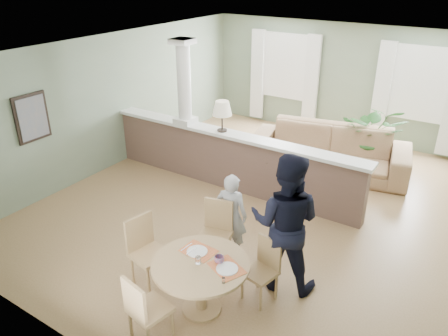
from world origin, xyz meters
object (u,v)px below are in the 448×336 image
Objects in this scene: child_person at (231,215)px; dining_table at (202,273)px; sofa at (328,150)px; houseplant at (374,135)px; chair_near at (144,309)px; chair_side at (146,248)px; man_person at (285,223)px; chair_far_man at (263,267)px; chair_far_boy at (216,230)px.

dining_table is at bearing 92.82° from child_person.
houseplant is at bearing 35.06° from sofa.
chair_near is (-0.22, -0.77, -0.06)m from dining_table.
sofa is 4.68m from chair_side.
houseplant is 4.40m from man_person.
chair_side reaches higher than dining_table.
man_person reaches higher than dining_table.
chair_side reaches higher than chair_far_man.
chair_far_boy is at bearing 113.85° from dining_table.
chair_far_boy is 0.32m from child_person.
chair_far_boy is at bearing -105.47° from sofa.
dining_table is (0.17, -4.65, 0.11)m from sofa.
chair_near is at bearing 51.02° from man_person.
chair_far_boy is 0.51× the size of man_person.
chair_far_boy is at bearing -8.15° from man_person.
chair_far_boy is 0.95m from chair_far_man.
sofa reaches higher than chair_near.
houseplant is at bearing -113.63° from child_person.
sofa is at bearing -92.21° from man_person.
houseplant reaches higher than dining_table.
child_person is at bearing -25.70° from man_person.
chair_far_man is 0.44× the size of man_person.
man_person is (0.09, 0.37, 0.49)m from chair_far_man.
sofa is 2.25× the size of houseplant.
dining_table is 1.22× the size of chair_far_boy.
child_person is (-0.84, -4.20, -0.05)m from houseplant.
chair_far_boy is 1.05× the size of chair_near.
man_person is at bearing 88.26° from chair_far_man.
dining_table is 1.40× the size of chair_far_man.
sofa is 2.68× the size of dining_table.
man_person is at bearing 155.99° from child_person.
chair_far_man is at bearing 62.29° from man_person.
chair_near is 0.48× the size of man_person.
sofa is 1.03m from houseplant.
chair_far_boy is (-0.91, -4.50, -0.17)m from houseplant.
sofa is at bearing 73.22° from chair_far_boy.
sofa is at bearing -104.92° from child_person.
chair_far_boy reaches higher than chair_near.
chair_side is (-0.93, 0.04, -0.03)m from dining_table.
chair_side reaches higher than chair_far_boy.
man_person is (1.53, 0.95, 0.41)m from chair_side.
sofa is at bearing -79.30° from chair_near.
man_person reaches higher than chair_side.
child_person is at bearing 105.19° from dining_table.
sofa is at bearing 2.07° from chair_side.
child_person reaches higher than chair_near.
sofa is at bearing 111.47° from chair_far_man.
sofa is 4.09m from chair_far_man.
chair_side is (-1.44, -5.35, -0.16)m from houseplant.
chair_near is 1.96m from child_person.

